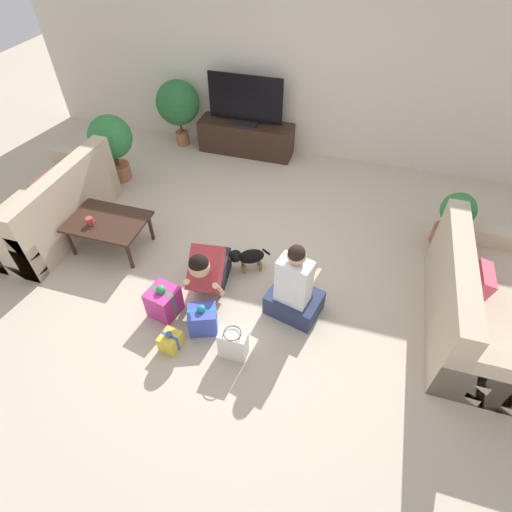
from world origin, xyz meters
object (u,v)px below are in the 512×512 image
at_px(sofa_left, 53,208).
at_px(tv, 245,102).
at_px(dog, 247,257).
at_px(gift_box_c, 170,341).
at_px(gift_bag_a, 233,344).
at_px(tv_console, 246,138).
at_px(gift_box_a, 164,301).
at_px(mug, 90,221).
at_px(coffee_table, 108,223).
at_px(person_kneeling, 208,269).
at_px(potted_plant_corner_left, 111,141).
at_px(person_sitting, 294,290).
at_px(gift_box_b, 203,319).
at_px(potted_plant_corner_right, 454,218).
at_px(potted_plant_back_left, 178,104).
at_px(sofa_right, 475,305).

xyz_separation_m(sofa_left, tv, (1.70, 2.48, 0.51)).
xyz_separation_m(dog, gift_box_c, (-0.39, -1.19, -0.11)).
distance_m(sofa_left, gift_bag_a, 2.95).
relative_size(tv_console, gift_box_a, 3.72).
xyz_separation_m(tv_console, mug, (-0.99, -2.70, 0.21)).
relative_size(coffee_table, person_kneeling, 1.12).
distance_m(potted_plant_corner_left, gift_box_c, 3.18).
bearing_deg(gift_box_c, gift_box_a, 122.58).
bearing_deg(coffee_table, sofa_left, 172.51).
distance_m(coffee_table, tv, 2.77).
height_order(person_sitting, dog, person_sitting).
bearing_deg(coffee_table, gift_box_b, -28.45).
bearing_deg(person_kneeling, dog, 49.09).
height_order(coffee_table, dog, coffee_table).
distance_m(tv_console, mug, 2.88).
bearing_deg(potted_plant_corner_right, gift_bag_a, -131.57).
xyz_separation_m(potted_plant_back_left, gift_box_c, (1.50, -3.64, -0.59)).
relative_size(potted_plant_corner_right, dog, 1.62).
xyz_separation_m(sofa_right, gift_box_a, (-2.96, -0.71, -0.14)).
height_order(gift_box_b, gift_bag_a, gift_box_b).
xyz_separation_m(sofa_left, person_kneeling, (2.23, -0.44, 0.04)).
relative_size(coffee_table, mug, 7.41).
bearing_deg(potted_plant_corner_right, tv_console, 155.31).
bearing_deg(person_sitting, sofa_right, -155.15).
xyz_separation_m(person_sitting, dog, (-0.63, 0.44, -0.13)).
xyz_separation_m(coffee_table, potted_plant_back_left, (-0.23, 2.54, 0.32)).
bearing_deg(gift_box_a, gift_bag_a, -18.19).
distance_m(sofa_right, dog, 2.34).
xyz_separation_m(sofa_left, mug, (0.72, -0.22, 0.14)).
xyz_separation_m(person_sitting, gift_box_b, (-0.80, -0.46, -0.19)).
xyz_separation_m(potted_plant_corner_left, mug, (0.57, -1.46, -0.15)).
distance_m(sofa_left, person_kneeling, 2.27).
xyz_separation_m(potted_plant_corner_right, person_kneeling, (-2.46, -1.55, -0.04)).
relative_size(potted_plant_corner_left, dog, 2.18).
bearing_deg(potted_plant_back_left, gift_box_a, -68.82).
distance_m(sofa_left, tv_console, 3.01).
bearing_deg(sofa_left, tv_console, 145.54).
bearing_deg(gift_box_c, tv_console, 96.47).
bearing_deg(mug, potted_plant_corner_left, 111.24).
relative_size(person_kneeling, dog, 1.81).
relative_size(sofa_right, potted_plant_corner_right, 2.50).
xyz_separation_m(gift_box_c, mug, (-1.41, 0.99, 0.36)).
distance_m(potted_plant_corner_right, person_kneeling, 2.91).
relative_size(sofa_right, person_kneeling, 2.23).
bearing_deg(potted_plant_back_left, potted_plant_corner_right, -18.00).
bearing_deg(potted_plant_corner_left, person_kneeling, -38.88).
bearing_deg(gift_box_c, gift_box_b, 53.10).
bearing_deg(gift_box_b, potted_plant_corner_right, 40.72).
bearing_deg(potted_plant_back_left, person_sitting, -48.88).
relative_size(potted_plant_corner_left, potted_plant_corner_right, 1.35).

